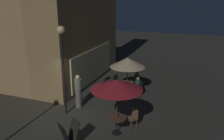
{
  "coord_description": "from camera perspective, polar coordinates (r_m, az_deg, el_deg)",
  "views": [
    {
      "loc": [
        -8.68,
        -5.4,
        5.45
      ],
      "look_at": [
        1.59,
        -1.57,
        2.02
      ],
      "focal_mm": 36.77,
      "sensor_mm": 36.0,
      "label": 1
    }
  ],
  "objects": [
    {
      "name": "patron_seated_1",
      "position": [
        14.01,
        6.0,
        -2.59
      ],
      "size": [
        0.5,
        0.47,
        1.23
      ],
      "rotation": [
        0.0,
        0.0,
        2.49
      ],
      "color": "#2D294E",
      "rests_on": "ground"
    },
    {
      "name": "cafe_chair_2",
      "position": [
        14.17,
        1.14,
        -2.8
      ],
      "size": [
        0.54,
        0.54,
        0.94
      ],
      "rotation": [
        0.0,
        0.0,
        -1.95
      ],
      "color": "black",
      "rests_on": "ground"
    },
    {
      "name": "cafe_table_0",
      "position": [
        13.68,
        3.77,
        -3.72
      ],
      "size": [
        0.77,
        0.77,
        0.72
      ],
      "color": "black",
      "rests_on": "ground"
    },
    {
      "name": "cafe_chair_0",
      "position": [
        13.21,
        6.71,
        -4.63
      ],
      "size": [
        0.51,
        0.51,
        0.87
      ],
      "rotation": [
        0.0,
        0.0,
        1.2
      ],
      "color": "black",
      "rests_on": "ground"
    },
    {
      "name": "cafe_chair_1",
      "position": [
        14.15,
        6.45,
        -3.14
      ],
      "size": [
        0.56,
        0.56,
        0.86
      ],
      "rotation": [
        0.0,
        0.0,
        2.49
      ],
      "color": "black",
      "rests_on": "ground"
    },
    {
      "name": "ground_plane",
      "position": [
        11.58,
        -10.27,
        -11.01
      ],
      "size": [
        60.0,
        60.0,
        0.0
      ],
      "primitive_type": "plane",
      "color": "#33332B"
    },
    {
      "name": "cafe_table_1",
      "position": [
        9.77,
        1.13,
        -12.68
      ],
      "size": [
        0.79,
        0.79,
        0.74
      ],
      "color": "black",
      "rests_on": "ground"
    },
    {
      "name": "cafe_chair_3",
      "position": [
        10.21,
        5.31,
        -11.43
      ],
      "size": [
        0.56,
        0.56,
        0.89
      ],
      "rotation": [
        0.0,
        0.0,
        2.48
      ],
      "color": "brown",
      "rests_on": "ground"
    },
    {
      "name": "menu_sandwich_board",
      "position": [
        9.19,
        -10.59,
        -15.4
      ],
      "size": [
        0.87,
        0.82,
        1.01
      ],
      "rotation": [
        0.0,
        0.0,
        -0.56
      ],
      "color": "black",
      "rests_on": "ground"
    },
    {
      "name": "patio_umbrella_0",
      "position": [
        13.25,
        3.89,
        1.88
      ],
      "size": [
        2.06,
        2.06,
        2.2
      ],
      "color": "black",
      "rests_on": "ground"
    },
    {
      "name": "patio_umbrella_1",
      "position": [
        9.06,
        1.19,
        -3.71
      ],
      "size": [
        2.08,
        2.08,
        2.42
      ],
      "color": "black",
      "rests_on": "ground"
    },
    {
      "name": "cafe_building",
      "position": [
        14.98,
        -15.47,
        14.93
      ],
      "size": [
        8.28,
        7.72,
        9.95
      ],
      "color": "tan",
      "rests_on": "ground"
    },
    {
      "name": "patron_standing_2",
      "position": [
        11.97,
        -8.41,
        -5.27
      ],
      "size": [
        0.38,
        0.38,
        1.76
      ],
      "rotation": [
        0.0,
        0.0,
        1.76
      ],
      "color": "slate",
      "rests_on": "ground"
    },
    {
      "name": "patron_seated_0",
      "position": [
        13.23,
        6.22,
        -3.87
      ],
      "size": [
        0.41,
        0.5,
        1.21
      ],
      "rotation": [
        0.0,
        0.0,
        1.2
      ],
      "color": "#284936",
      "rests_on": "ground"
    },
    {
      "name": "street_lamp_near_corner",
      "position": [
        10.7,
        -12.3,
        5.07
      ],
      "size": [
        0.39,
        0.39,
        4.3
      ],
      "color": "black",
      "rests_on": "ground"
    }
  ]
}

